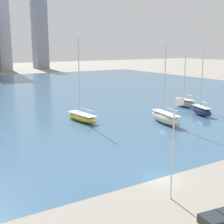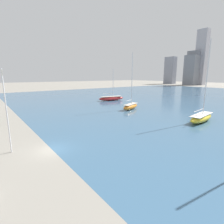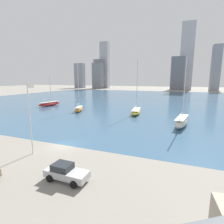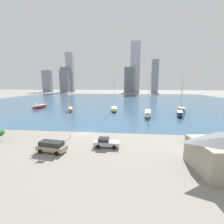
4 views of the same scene
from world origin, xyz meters
name	(u,v)px [view 2 (image 2 of 4)]	position (x,y,z in m)	size (l,w,h in m)	color
ground_plane	(52,150)	(0.00, 0.00, 0.00)	(500.00, 500.00, 0.00)	gray
flag_pole	(6,108)	(-2.21, -4.26, 5.55)	(1.24, 0.14, 10.16)	silver
sailboat_orange	(130,106)	(-13.97, 26.83, 0.95)	(4.25, 7.47, 15.41)	orange
sailboat_yellow	(201,117)	(4.64, 29.33, 0.90)	(3.59, 9.59, 16.28)	yellow
sailboat_red	(111,98)	(-31.36, 33.19, 0.88)	(4.17, 10.36, 11.77)	#B72828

